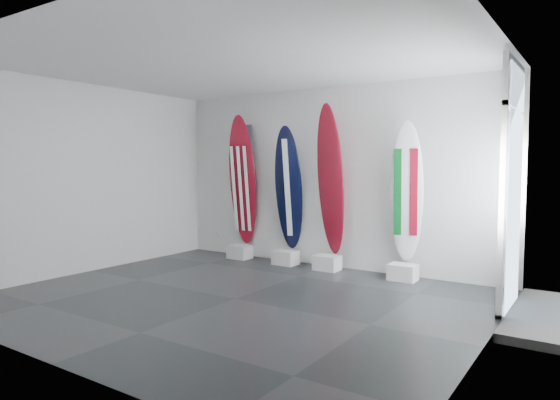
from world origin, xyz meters
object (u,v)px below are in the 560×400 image
Objects in this scene: surfboard_usa at (243,181)px; surfboard_swiss at (331,180)px; surfboard_italy at (407,193)px; surfboard_navy at (289,189)px.

surfboard_swiss reaches higher than surfboard_usa.
surfboard_swiss is 1.29m from surfboard_italy.
surfboard_italy is (3.09, 0.00, -0.13)m from surfboard_usa.
surfboard_swiss reaches higher than surfboard_navy.
surfboard_usa is at bearing 165.08° from surfboard_italy.
surfboard_swiss is 1.16× the size of surfboard_italy.
surfboard_swiss reaches higher than surfboard_italy.
surfboard_navy is (1.00, 0.00, -0.12)m from surfboard_usa.
surfboard_navy is 2.09m from surfboard_italy.
surfboard_navy is 0.83m from surfboard_swiss.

